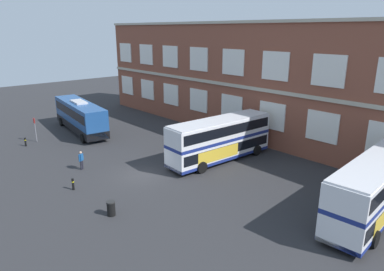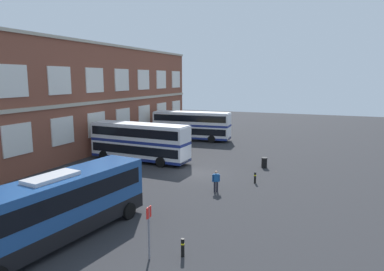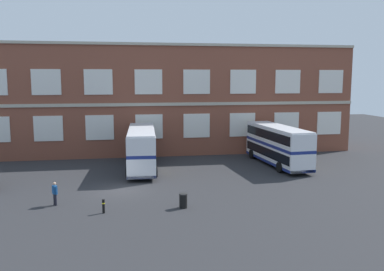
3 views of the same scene
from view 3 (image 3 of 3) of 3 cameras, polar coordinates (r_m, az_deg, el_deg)
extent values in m
plane|color=#2B2B2D|center=(36.34, -9.72, -6.60)|extent=(120.00, 120.00, 0.00)
cube|color=brown|center=(51.27, -9.31, 4.75)|extent=(54.94, 8.00, 12.60)
cube|color=#B2A893|center=(47.22, -9.27, 4.19)|extent=(54.94, 0.16, 0.36)
cube|color=#B2A893|center=(47.30, -9.45, 12.32)|extent=(54.94, 0.28, 0.30)
cube|color=silver|center=(48.11, -19.06, 0.91)|extent=(3.08, 0.12, 2.77)
cube|color=silver|center=(47.52, -12.51, 1.07)|extent=(3.08, 0.12, 2.77)
cube|color=silver|center=(47.56, -5.89, 1.22)|extent=(3.08, 0.12, 2.77)
cube|color=silver|center=(48.23, 0.64, 1.36)|extent=(3.08, 0.12, 2.77)
cube|color=silver|center=(49.50, 6.91, 1.47)|extent=(3.08, 0.12, 2.77)
cube|color=silver|center=(51.34, 12.80, 1.56)|extent=(3.08, 0.12, 2.77)
cube|color=silver|center=(53.67, 18.23, 1.63)|extent=(3.08, 0.12, 2.77)
cube|color=silver|center=(47.80, -19.33, 6.91)|extent=(3.08, 0.12, 2.77)
cube|color=silver|center=(47.20, -12.70, 7.16)|extent=(3.08, 0.12, 2.77)
cube|color=silver|center=(47.24, -5.98, 7.31)|extent=(3.08, 0.12, 2.77)
cube|color=silver|center=(47.92, 0.65, 7.36)|extent=(3.08, 0.12, 2.77)
cube|color=silver|center=(49.20, 7.01, 7.31)|extent=(3.08, 0.12, 2.77)
cube|color=silver|center=(51.04, 12.97, 7.19)|extent=(3.08, 0.12, 2.77)
cube|color=silver|center=(53.39, 18.47, 7.01)|extent=(3.08, 0.12, 2.77)
cube|color=silver|center=(41.53, -6.90, -2.98)|extent=(3.16, 11.13, 1.75)
cube|color=black|center=(41.49, -6.90, -2.70)|extent=(3.18, 10.69, 0.90)
cube|color=navy|center=(41.35, -6.92, -1.59)|extent=(3.16, 11.13, 0.30)
cube|color=silver|center=(41.21, -6.94, -0.32)|extent=(3.16, 11.13, 1.55)
cube|color=black|center=(41.20, -6.94, -0.21)|extent=(3.18, 10.69, 0.90)
cube|color=navy|center=(41.68, -6.88, -3.97)|extent=(3.18, 11.13, 0.28)
cube|color=silver|center=(41.10, -6.96, 0.83)|extent=(3.05, 10.90, 0.12)
cube|color=gold|center=(40.23, -5.07, -3.18)|extent=(0.30, 4.83, 1.10)
cube|color=yellow|center=(46.58, -6.90, 1.16)|extent=(1.66, 0.15, 0.40)
cylinder|color=black|center=(45.45, -5.24, -2.92)|extent=(0.38, 1.06, 1.04)
cylinder|color=black|center=(45.48, -8.46, -2.96)|extent=(0.38, 1.06, 1.04)
cylinder|color=black|center=(38.46, -5.00, -4.91)|extent=(0.38, 1.06, 1.04)
cylinder|color=black|center=(38.48, -8.81, -4.96)|extent=(0.38, 1.06, 1.04)
cube|color=silver|center=(44.20, 11.60, -2.43)|extent=(3.32, 11.15, 1.75)
cube|color=black|center=(44.17, 11.61, -2.16)|extent=(3.33, 10.72, 0.90)
cube|color=navy|center=(44.04, 11.64, -1.11)|extent=(3.32, 11.15, 0.30)
cube|color=silver|center=(43.90, 11.67, 0.08)|extent=(3.32, 11.15, 1.55)
cube|color=black|center=(43.89, 11.67, 0.18)|extent=(3.33, 10.72, 0.90)
cube|color=navy|center=(44.34, 11.57, -3.36)|extent=(3.34, 11.15, 0.28)
cube|color=silver|center=(43.80, 11.70, 1.16)|extent=(3.20, 10.93, 0.12)
cube|color=gold|center=(43.60, 13.88, -2.52)|extent=(0.37, 4.83, 1.10)
cube|color=yellow|center=(48.81, 8.94, 1.42)|extent=(1.66, 0.18, 0.40)
cylinder|color=black|center=(48.29, 11.00, -2.39)|extent=(0.39, 1.06, 1.04)
cylinder|color=black|center=(47.29, 8.19, -2.54)|extent=(0.39, 1.06, 1.04)
cylinder|color=black|center=(42.03, 15.07, -4.05)|extent=(0.39, 1.06, 1.04)
cylinder|color=black|center=(40.88, 11.92, -4.28)|extent=(0.39, 1.06, 1.04)
cylinder|color=black|center=(31.65, -18.29, -8.28)|extent=(0.22, 0.22, 0.85)
cylinder|color=black|center=(31.47, -18.14, -8.37)|extent=(0.22, 0.22, 0.85)
cube|color=#194C8C|center=(31.37, -18.27, -7.05)|extent=(0.42, 0.47, 0.60)
cylinder|color=#194C8C|center=(31.61, -18.46, -7.00)|extent=(0.15, 0.15, 0.57)
cylinder|color=#194C8C|center=(31.14, -18.08, -7.21)|extent=(0.15, 0.15, 0.57)
sphere|color=tan|center=(31.26, -18.31, -6.27)|extent=(0.22, 0.22, 0.22)
cylinder|color=black|center=(29.45, -1.21, -8.98)|extent=(0.56, 0.56, 0.95)
cylinder|color=black|center=(29.31, -1.21, -8.02)|extent=(0.60, 0.60, 0.08)
cylinder|color=black|center=(28.96, -12.01, -9.45)|extent=(0.18, 0.18, 0.95)
cylinder|color=yellow|center=(28.90, -12.03, -9.06)|extent=(0.19, 0.19, 0.08)
camera|label=1|loc=(29.51, 43.48, 11.55)|focal=32.54mm
camera|label=2|loc=(36.91, -63.58, 3.23)|focal=32.58mm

